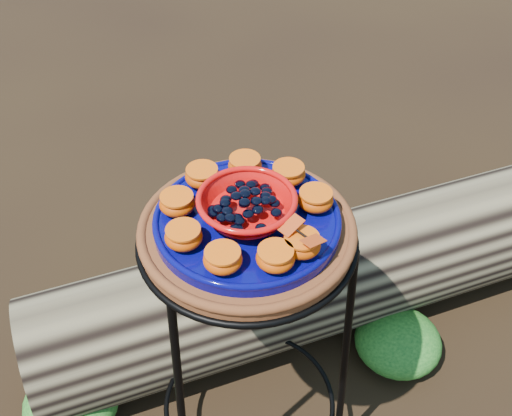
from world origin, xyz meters
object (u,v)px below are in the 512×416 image
object	(u,v)px
terracotta_saucer	(247,232)
red_bowl	(247,208)
cobalt_plate	(247,222)
plant_stand	(249,352)
driftwood_log	(344,270)

from	to	relation	value
terracotta_saucer	red_bowl	bearing A→B (deg)	0.00
cobalt_plate	terracotta_saucer	bearing A→B (deg)	0.00
plant_stand	cobalt_plate	bearing A→B (deg)	0.00
terracotta_saucer	cobalt_plate	bearing A→B (deg)	0.00
cobalt_plate	driftwood_log	xyz separation A→B (m)	(0.39, 0.29, -0.58)
plant_stand	red_bowl	xyz separation A→B (m)	(0.00, 0.00, 0.43)
cobalt_plate	red_bowl	xyz separation A→B (m)	(0.00, 0.00, 0.03)
plant_stand	cobalt_plate	size ratio (longest dim) A/B	2.12
plant_stand	terracotta_saucer	world-z (taller)	terracotta_saucer
plant_stand	red_bowl	world-z (taller)	red_bowl
plant_stand	terracotta_saucer	bearing A→B (deg)	0.00
driftwood_log	red_bowl	bearing A→B (deg)	-143.62
driftwood_log	plant_stand	bearing A→B (deg)	-143.62
red_bowl	driftwood_log	world-z (taller)	red_bowl
plant_stand	driftwood_log	bearing A→B (deg)	36.38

